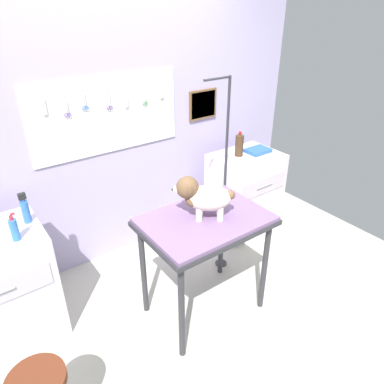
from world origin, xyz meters
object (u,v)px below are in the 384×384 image
at_px(grooming_arm, 224,188).
at_px(cabinet_right, 244,192).
at_px(soda_bottle, 239,145).
at_px(grooming_table, 205,229).
at_px(conditioner_bottle, 25,210).
at_px(dog, 203,196).

bearing_deg(grooming_arm, cabinet_right, 30.51).
relative_size(grooming_arm, soda_bottle, 7.02).
bearing_deg(cabinet_right, grooming_arm, -149.49).
relative_size(grooming_table, grooming_arm, 0.52).
relative_size(cabinet_right, soda_bottle, 3.43).
bearing_deg(conditioner_bottle, soda_bottle, 1.10).
height_order(dog, cabinet_right, dog).
relative_size(grooming_arm, dog, 4.29).
height_order(dog, conditioner_bottle, dog).
xyz_separation_m(grooming_arm, dog, (-0.47, -0.32, 0.22)).
bearing_deg(grooming_arm, soda_bottle, 36.83).
bearing_deg(grooming_table, soda_bottle, 36.52).
relative_size(grooming_table, conditioner_bottle, 3.97).
distance_m(cabinet_right, soda_bottle, 0.55).
distance_m(dog, conditioner_bottle, 1.22).
distance_m(grooming_table, dog, 0.27).
distance_m(grooming_table, cabinet_right, 1.33).
relative_size(grooming_table, dog, 2.21).
bearing_deg(grooming_table, grooming_arm, 36.15).
distance_m(conditioner_bottle, soda_bottle, 2.02).
bearing_deg(grooming_table, dog, 116.59).
bearing_deg(dog, grooming_table, -63.41).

